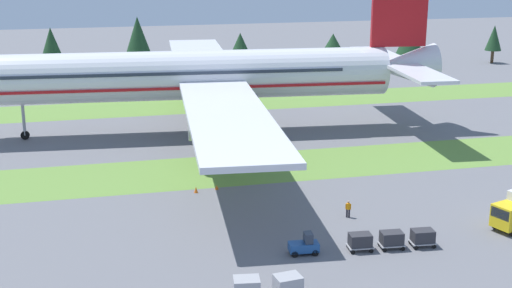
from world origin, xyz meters
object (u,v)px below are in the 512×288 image
(cargo_dolly_lead, at_px, (360,241))
(cargo_dolly_second, at_px, (392,239))
(baggage_tug, at_px, (305,245))
(taxiway_marker_0, at_px, (196,190))
(airliner, at_px, (201,75))
(taxiway_marker_1, at_px, (217,187))
(cargo_dolly_third, at_px, (423,237))
(uld_container_0, at_px, (288,286))
(uld_container_1, at_px, (247,288))
(ground_crew_loader, at_px, (348,208))

(cargo_dolly_lead, bearing_deg, cargo_dolly_second, -90.00)
(baggage_tug, bearing_deg, cargo_dolly_lead, -90.00)
(cargo_dolly_lead, height_order, taxiway_marker_0, cargo_dolly_lead)
(airliner, xyz_separation_m, cargo_dolly_lead, (7.00, -43.65, -7.56))
(taxiway_marker_1, bearing_deg, cargo_dolly_third, -51.93)
(cargo_dolly_lead, height_order, uld_container_0, uld_container_0)
(cargo_dolly_second, bearing_deg, airliner, 17.21)
(cargo_dolly_second, xyz_separation_m, cargo_dolly_third, (2.89, -0.23, 0.00))
(uld_container_0, bearing_deg, uld_container_1, 173.57)
(uld_container_0, bearing_deg, airliner, 88.28)
(cargo_dolly_second, relative_size, taxiway_marker_1, 4.99)
(uld_container_0, distance_m, uld_container_1, 3.19)
(uld_container_1, bearing_deg, ground_crew_loader, 45.91)
(cargo_dolly_lead, height_order, uld_container_1, uld_container_1)
(cargo_dolly_lead, xyz_separation_m, uld_container_1, (-11.68, -6.22, -0.10))
(airliner, relative_size, cargo_dolly_second, 36.72)
(airliner, distance_m, uld_container_0, 50.84)
(baggage_tug, bearing_deg, cargo_dolly_second, -90.00)
(baggage_tug, height_order, cargo_dolly_lead, baggage_tug)
(baggage_tug, height_order, cargo_dolly_second, baggage_tug)
(baggage_tug, xyz_separation_m, cargo_dolly_third, (10.79, -0.85, 0.10))
(cargo_dolly_third, distance_m, taxiway_marker_0, 25.77)
(cargo_dolly_lead, relative_size, taxiway_marker_1, 4.99)
(cargo_dolly_second, bearing_deg, ground_crew_loader, 12.58)
(uld_container_0, height_order, taxiway_marker_1, uld_container_0)
(taxiway_marker_1, bearing_deg, cargo_dolly_lead, -63.57)
(cargo_dolly_lead, xyz_separation_m, taxiway_marker_1, (-9.41, 18.94, -0.69))
(baggage_tug, xyz_separation_m, taxiway_marker_1, (-4.41, 18.55, -0.58))
(cargo_dolly_third, distance_m, ground_crew_loader, 9.05)
(cargo_dolly_lead, bearing_deg, taxiway_marker_0, 37.31)
(baggage_tug, bearing_deg, taxiway_marker_0, 25.30)
(airliner, distance_m, ground_crew_loader, 37.80)
(taxiway_marker_1, bearing_deg, uld_container_0, -87.97)
(cargo_dolly_third, distance_m, uld_container_1, 18.39)
(ground_crew_loader, bearing_deg, airliner, 123.30)
(baggage_tug, relative_size, uld_container_1, 1.35)
(uld_container_0, bearing_deg, cargo_dolly_third, 23.20)
(baggage_tug, xyz_separation_m, ground_crew_loader, (6.78, 7.27, 0.13))
(taxiway_marker_0, relative_size, taxiway_marker_1, 1.47)
(cargo_dolly_lead, xyz_separation_m, uld_container_0, (-8.51, -6.58, -0.09))
(ground_crew_loader, distance_m, uld_container_1, 19.33)
(cargo_dolly_third, distance_m, taxiway_marker_1, 24.65)
(cargo_dolly_second, bearing_deg, cargo_dolly_lead, 90.00)
(uld_container_1, bearing_deg, taxiway_marker_0, 90.34)
(baggage_tug, xyz_separation_m, uld_container_0, (-3.50, -6.98, 0.01))
(baggage_tug, xyz_separation_m, cargo_dolly_second, (7.90, -0.62, 0.10))
(uld_container_1, height_order, taxiway_marker_0, uld_container_1)
(ground_crew_loader, xyz_separation_m, taxiway_marker_1, (-11.19, 11.28, -0.71))
(airliner, height_order, taxiway_marker_1, airliner)
(cargo_dolly_lead, bearing_deg, baggage_tug, 90.00)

